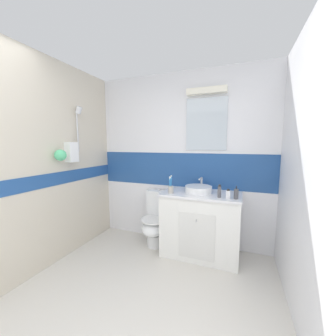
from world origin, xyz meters
name	(u,v)px	position (x,y,z in m)	size (l,w,h in m)	color
ground_plane	(144,298)	(0.00, 1.20, -0.02)	(3.20, 3.48, 0.04)	beige
wall_back_tiled	(182,159)	(0.01, 2.45, 1.26)	(3.20, 0.20, 2.50)	white
wall_left_shower_alcove	(37,164)	(-1.35, 1.20, 1.25)	(0.26, 3.48, 2.50)	beige
wall_right_plain	(323,179)	(1.35, 1.20, 1.25)	(0.10, 3.48, 2.50)	white
vanity_cabinet	(201,224)	(0.37, 2.13, 0.43)	(1.01, 0.56, 0.85)	white
sink_basin	(199,189)	(0.33, 2.13, 0.90)	(0.35, 0.39, 0.18)	white
toilet	(156,220)	(-0.29, 2.16, 0.37)	(0.37, 0.50, 0.80)	white
toothbrush_cup	(171,188)	(0.00, 1.98, 0.91)	(0.07, 0.07, 0.23)	#B2ADA3
soap_dispenser	(236,194)	(0.80, 1.98, 0.91)	(0.05, 0.05, 0.16)	#4C4C51
deodorant_spray_can	(219,191)	(0.61, 1.97, 0.92)	(0.04, 0.04, 0.15)	#4C4C51
perfume_flask_small	(228,194)	(0.71, 1.97, 0.90)	(0.05, 0.03, 0.11)	white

